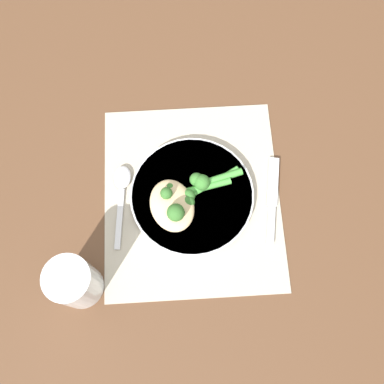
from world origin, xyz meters
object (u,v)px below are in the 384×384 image
Objects in this scene: spoon at (122,187)px; plate at (192,195)px; chicken_fillet at (172,205)px; broccoli_stalk_left at (191,196)px; knife at (272,200)px; water_glass at (74,283)px; broccoli_stalk_right at (184,189)px; broccoli_stalk_rear at (205,180)px.

plate is at bearing -6.62° from spoon.
broccoli_stalk_left is at bearing 116.49° from chicken_fillet.
water_glass is at bearing -149.37° from knife.
chicken_fillet is 0.22m from water_glass.
broccoli_stalk_right is 0.76× the size of knife.
chicken_fillet reaches higher than spoon.
water_glass reaches higher than broccoli_stalk_left.
broccoli_stalk_rear reaches higher than spoon.
broccoli_stalk_right is 1.06× the size of broccoli_stalk_left.
broccoli_stalk_left is 1.20× the size of broccoli_stalk_rear.
broccoli_stalk_left is 0.26m from water_glass.
water_glass is (0.16, -0.21, 0.05)m from plate.
plate is at bearing 114.91° from broccoli_stalk_rear.
chicken_fillet is 0.04m from broccoli_stalk_right.
chicken_fillet is at bearing -57.98° from plate.
broccoli_stalk_left is (-0.02, 0.04, -0.00)m from chicken_fillet.
spoon is at bearing 158.13° from water_glass.
broccoli_stalk_rear reaches higher than plate.
water_glass is at bearing -51.73° from chicken_fillet.
plate is 1.95× the size of chicken_fillet.
broccoli_stalk_right is at bearing -118.46° from plate.
broccoli_stalk_right and broccoli_stalk_left have the same top height.
broccoli_stalk_rear is at bearing 130.05° from plate.
water_glass is (0.19, -0.08, 0.05)m from spoon.
broccoli_stalk_rear is at bearing -81.34° from broccoli_stalk_right.
spoon is at bearing -179.40° from knife.
water_glass is at bearing -52.81° from plate.
plate is at bearing -177.09° from knife.
water_glass reaches higher than broccoli_stalk_rear.
knife is (0.03, 0.17, -0.02)m from broccoli_stalk_right.
plate is 1.81× the size of broccoli_stalk_right.
broccoli_stalk_rear is at bearing 3.15° from spoon.
broccoli_stalk_rear reaches higher than broccoli_stalk_right.
water_glass is at bearing -107.19° from spoon.
chicken_fillet is 0.73× the size of spoon.
plate is 0.04m from broccoli_stalk_rear.
plate is 2.30× the size of broccoli_stalk_rear.
broccoli_stalk_left is at bearing -22.42° from plate.
plate is at bearing -129.94° from broccoli_stalk_right.
chicken_fillet and broccoli_stalk_rear have the same top height.
knife is at bearing 92.07° from chicken_fillet.
water_glass is (0.14, -0.37, 0.05)m from knife.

